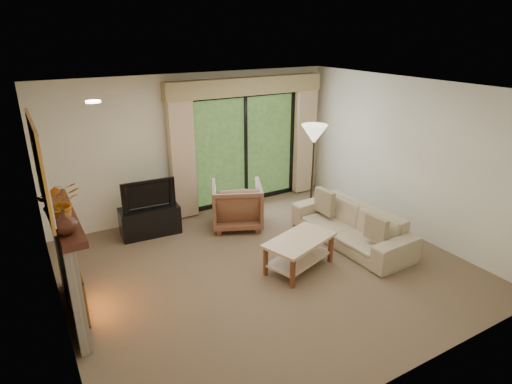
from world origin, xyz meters
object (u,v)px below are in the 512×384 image
coffee_table (299,253)px  sofa (351,226)px  media_console (150,221)px  armchair (237,205)px

coffee_table → sofa: bearing=-7.1°
media_console → armchair: (1.44, -0.45, 0.16)m
media_console → coffee_table: bearing=-51.0°
armchair → sofa: (1.31, -1.52, -0.09)m
media_console → armchair: armchair is taller
sofa → coffee_table: size_ratio=1.98×
sofa → coffee_table: (-1.20, -0.23, -0.07)m
sofa → media_console: bearing=-127.8°
media_console → coffee_table: (1.55, -2.20, -0.00)m
armchair → sofa: armchair is taller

